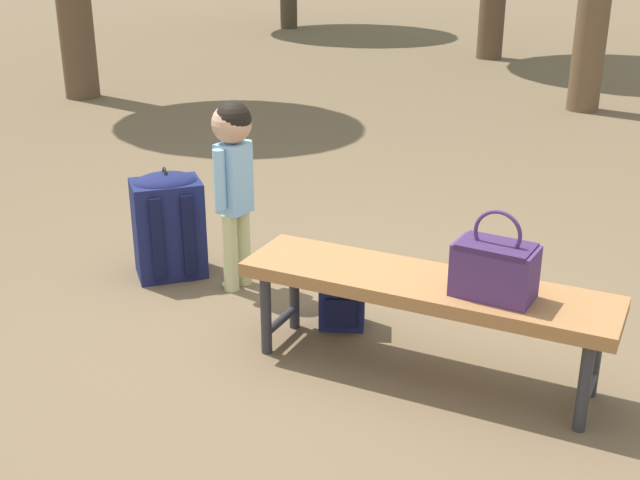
# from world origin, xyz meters

# --- Properties ---
(ground_plane) EXTENTS (40.00, 40.00, 0.00)m
(ground_plane) POSITION_xyz_m (0.00, 0.00, 0.00)
(ground_plane) COLOR brown
(ground_plane) RESTS_ON ground
(park_bench) EXTENTS (1.65, 0.84, 0.45)m
(park_bench) POSITION_xyz_m (-0.65, -0.07, 0.39)
(park_bench) COLOR #9E6B3D
(park_bench) RESTS_ON ground
(handbag) EXTENTS (0.35, 0.24, 0.37)m
(handbag) POSITION_xyz_m (-0.94, -0.12, 0.58)
(handbag) COLOR #4C2D66
(handbag) RESTS_ON park_bench
(child_standing) EXTENTS (0.21, 0.27, 1.02)m
(child_standing) POSITION_xyz_m (0.62, -0.13, 0.68)
(child_standing) COLOR #CCCC8C
(child_standing) RESTS_ON ground
(backpack_large) EXTENTS (0.42, 0.46, 0.62)m
(backpack_large) POSITION_xyz_m (1.02, 0.01, 0.31)
(backpack_large) COLOR #191E4C
(backpack_large) RESTS_ON ground
(backpack_small) EXTENTS (0.27, 0.26, 0.37)m
(backpack_small) POSITION_xyz_m (-0.10, -0.17, 0.18)
(backpack_small) COLOR #191E4C
(backpack_small) RESTS_ON ground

